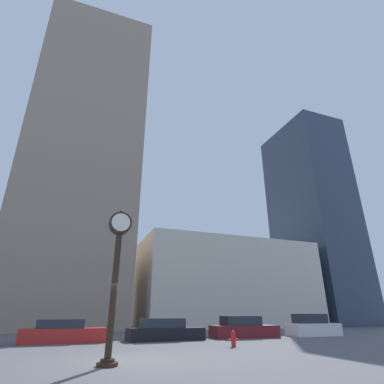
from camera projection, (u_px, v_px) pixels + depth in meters
ground_plane at (133, 361)px, 10.55m from camera, size 200.00×200.00×0.00m
building_tall_tower at (85, 160)px, 37.64m from camera, size 12.49×12.00×38.84m
building_storefront_row at (223, 284)px, 38.24m from camera, size 21.37×12.00×9.92m
building_glass_modern at (312, 218)px, 47.44m from camera, size 8.03×12.00×31.19m
street_clock at (116, 266)px, 10.53m from camera, size 0.82×0.68×5.17m
car_red at (64, 333)px, 17.02m from camera, size 4.56×1.83×1.23m
car_black at (165, 331)px, 18.52m from camera, size 4.72×1.87×1.25m
car_maroon at (243, 329)px, 20.57m from camera, size 4.64×2.09×1.37m
car_white at (312, 327)px, 22.27m from camera, size 3.88×1.95×1.51m
fire_hydrant_near at (233, 338)px, 14.99m from camera, size 0.52×0.22×0.74m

